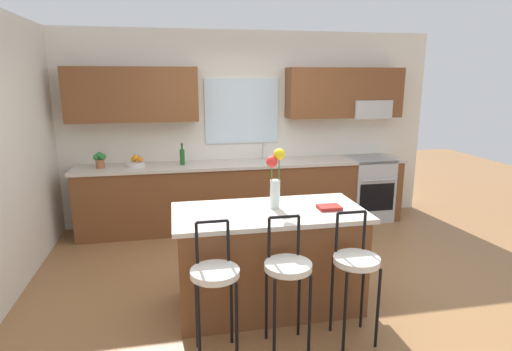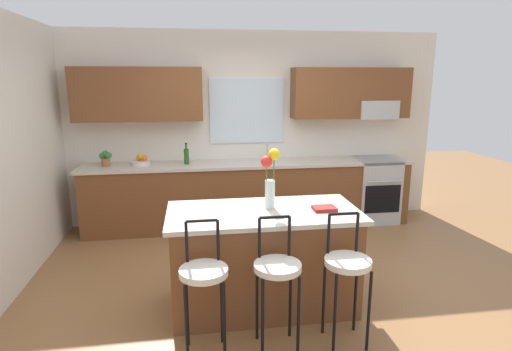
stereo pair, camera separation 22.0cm
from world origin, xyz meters
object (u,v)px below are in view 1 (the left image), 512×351
(bar_stool_middle, at_px, (288,272))
(bottle_olive_oil, at_px, (182,156))
(bar_stool_far, at_px, (356,266))
(bar_stool_near, at_px, (215,279))
(potted_plant_small, at_px, (100,160))
(oven_range, at_px, (368,188))
(cookbook, at_px, (329,207))
(flower_vase, at_px, (275,176))
(kitchen_island, at_px, (269,258))
(fruit_bowl_oranges, at_px, (136,163))

(bar_stool_middle, distance_m, bottle_olive_oil, 2.91)
(bar_stool_far, bearing_deg, bar_stool_near, 180.00)
(bar_stool_middle, relative_size, bottle_olive_oil, 3.60)
(bottle_olive_oil, distance_m, potted_plant_small, 1.05)
(oven_range, relative_size, cookbook, 4.60)
(flower_vase, distance_m, cookbook, 0.56)
(kitchen_island, height_order, cookbook, cookbook)
(oven_range, relative_size, bar_stool_far, 0.88)
(oven_range, bearing_deg, fruit_bowl_oranges, 179.50)
(flower_vase, relative_size, bottle_olive_oil, 1.88)
(kitchen_island, relative_size, fruit_bowl_oranges, 7.06)
(oven_range, distance_m, bar_stool_middle, 3.42)
(bar_stool_near, bearing_deg, bar_stool_middle, 0.00)
(bar_stool_near, height_order, bar_stool_far, same)
(bar_stool_near, height_order, flower_vase, flower_vase)
(oven_range, bearing_deg, cookbook, -123.70)
(fruit_bowl_oranges, bearing_deg, flower_vase, -57.09)
(flower_vase, height_order, fruit_bowl_oranges, flower_vase)
(bottle_olive_oil, xyz_separation_m, potted_plant_small, (-1.05, -0.00, -0.00))
(flower_vase, bearing_deg, cookbook, -14.97)
(bar_stool_far, xyz_separation_m, cookbook, (-0.02, 0.56, 0.30))
(bar_stool_near, height_order, bar_stool_middle, same)
(kitchen_island, bearing_deg, potted_plant_small, 128.95)
(oven_range, relative_size, fruit_bowl_oranges, 3.83)
(kitchen_island, bearing_deg, cookbook, -7.38)
(kitchen_island, distance_m, potted_plant_small, 2.84)
(bar_stool_middle, bearing_deg, flower_vase, 84.50)
(bar_stool_near, distance_m, flower_vase, 1.09)
(bar_stool_middle, bearing_deg, bar_stool_far, 0.00)
(bottle_olive_oil, bearing_deg, bar_stool_middle, -76.01)
(cookbook, xyz_separation_m, bottle_olive_oil, (-1.23, 2.23, 0.10))
(fruit_bowl_oranges, bearing_deg, bottle_olive_oil, -0.39)
(potted_plant_small, bearing_deg, flower_vase, -49.27)
(cookbook, bearing_deg, bottle_olive_oil, 118.85)
(bar_stool_middle, relative_size, fruit_bowl_oranges, 4.34)
(fruit_bowl_oranges, height_order, potted_plant_small, potted_plant_small)
(kitchen_island, bearing_deg, bar_stool_middle, -90.00)
(bar_stool_far, distance_m, potted_plant_small, 3.64)
(oven_range, distance_m, cookbook, 2.70)
(kitchen_island, xyz_separation_m, bar_stool_far, (0.55, -0.63, 0.17))
(bar_stool_middle, xyz_separation_m, flower_vase, (0.07, 0.69, 0.58))
(bar_stool_middle, height_order, flower_vase, flower_vase)
(bar_stool_near, relative_size, bottle_olive_oil, 3.60)
(oven_range, xyz_separation_m, bar_stool_middle, (-2.01, -2.77, 0.18))
(flower_vase, xyz_separation_m, potted_plant_small, (-1.81, 2.11, -0.19))
(bottle_olive_oil, bearing_deg, fruit_bowl_oranges, 179.61)
(bar_stool_middle, height_order, bottle_olive_oil, bottle_olive_oil)
(bar_stool_near, relative_size, flower_vase, 1.92)
(cookbook, relative_size, potted_plant_small, 0.95)
(bar_stool_near, bearing_deg, cookbook, 27.43)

